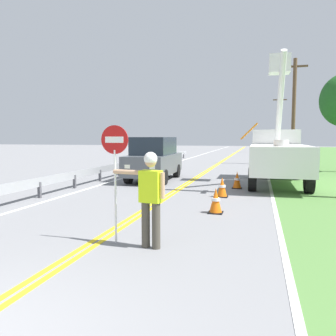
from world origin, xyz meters
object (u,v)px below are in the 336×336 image
stop_sign_paddle (115,157)px  oncoming_suv_nearest (154,159)px  traffic_cone_lead (216,201)px  traffic_cone_tail (237,180)px  utility_pole_far (279,123)px  flagger_worker (150,193)px  utility_bucket_truck (277,152)px  traffic_cone_mid (222,188)px  utility_pole_mid (294,110)px

stop_sign_paddle → oncoming_suv_nearest: bearing=103.1°
traffic_cone_lead → traffic_cone_tail: 4.76m
oncoming_suv_nearest → utility_pole_far: (7.43, 32.64, 2.98)m
traffic_cone_lead → traffic_cone_tail: same height
flagger_worker → utility_bucket_truck: utility_bucket_truck is taller
stop_sign_paddle → oncoming_suv_nearest: stop_sign_paddle is taller
traffic_cone_lead → traffic_cone_tail: (0.28, 4.75, 0.00)m
stop_sign_paddle → traffic_cone_tail: stop_sign_paddle is taller
traffic_cone_tail → utility_pole_far: bearing=84.4°
utility_pole_far → traffic_cone_mid: 36.83m
utility_bucket_truck → oncoming_suv_nearest: 5.73m
utility_bucket_truck → traffic_cone_lead: bearing=-105.7°
oncoming_suv_nearest → traffic_cone_lead: oncoming_suv_nearest is taller
traffic_cone_mid → utility_bucket_truck: bearing=64.4°
stop_sign_paddle → traffic_cone_lead: size_ratio=3.33×
utility_pole_mid → utility_pole_far: bearing=89.8°
stop_sign_paddle → utility_pole_far: (5.21, 42.18, 2.33)m
flagger_worker → utility_pole_far: size_ratio=0.24×
utility_bucket_truck → traffic_cone_lead: size_ratio=9.76×
traffic_cone_mid → stop_sign_paddle: bearing=-104.5°
utility_pole_mid → utility_pole_far: size_ratio=1.03×
utility_bucket_truck → stop_sign_paddle: bearing=-109.4°
utility_bucket_truck → traffic_cone_tail: bearing=-129.0°
stop_sign_paddle → utility_pole_far: size_ratio=0.30×
stop_sign_paddle → utility_pole_mid: (5.14, 21.21, 2.45)m
utility_bucket_truck → utility_pole_far: utility_pole_far is taller
utility_bucket_truck → utility_pole_far: bearing=87.0°
flagger_worker → oncoming_suv_nearest: size_ratio=0.39×
traffic_cone_mid → traffic_cone_tail: same height
stop_sign_paddle → utility_pole_far: utility_pole_far is taller
oncoming_suv_nearest → utility_pole_far: size_ratio=0.60×
utility_bucket_truck → flagger_worker: bearing=-105.2°
flagger_worker → oncoming_suv_nearest: (-2.98, 9.65, 0.01)m
utility_pole_mid → traffic_cone_mid: (-3.66, -15.48, -3.83)m
stop_sign_paddle → utility_pole_far: 42.56m
flagger_worker → traffic_cone_mid: 5.93m
stop_sign_paddle → traffic_cone_tail: 8.23m
traffic_cone_mid → traffic_cone_lead: bearing=-87.8°
utility_bucket_truck → traffic_cone_lead: (-1.90, -6.76, -1.09)m
utility_pole_far → utility_bucket_truck: bearing=-93.0°
stop_sign_paddle → utility_pole_mid: bearing=76.4°
oncoming_suv_nearest → traffic_cone_tail: (4.08, -1.64, -0.72)m
oncoming_suv_nearest → traffic_cone_mid: size_ratio=6.66×
traffic_cone_lead → utility_pole_mid: bearing=78.9°
oncoming_suv_nearest → utility_pole_mid: (7.36, 11.67, 3.10)m
utility_pole_mid → oncoming_suv_nearest: bearing=-122.2°
traffic_cone_lead → traffic_cone_mid: 2.58m
utility_bucket_truck → utility_pole_mid: bearing=81.7°
stop_sign_paddle → utility_bucket_truck: 10.51m
oncoming_suv_nearest → traffic_cone_lead: (3.81, -6.39, -0.72)m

